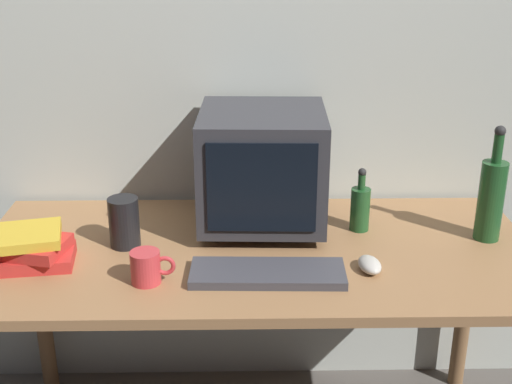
{
  "coord_description": "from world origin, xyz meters",
  "views": [
    {
      "loc": [
        -0.03,
        -1.81,
        1.64
      ],
      "look_at": [
        0.0,
        0.0,
        0.91
      ],
      "focal_mm": 47.91,
      "sensor_mm": 36.0,
      "label": 1
    }
  ],
  "objects_px": {
    "computer_mouse": "(370,265)",
    "book_stack": "(31,248)",
    "metal_canister": "(124,222)",
    "crt_monitor": "(262,168)",
    "bottle_short": "(360,207)",
    "keyboard": "(268,273)",
    "bottle_tall": "(491,197)",
    "mug": "(147,267)"
  },
  "relations": [
    {
      "from": "bottle_short",
      "to": "mug",
      "type": "height_order",
      "value": "bottle_short"
    },
    {
      "from": "bottle_short",
      "to": "bottle_tall",
      "type": "bearing_deg",
      "value": -10.66
    },
    {
      "from": "computer_mouse",
      "to": "metal_canister",
      "type": "relative_size",
      "value": 0.67
    },
    {
      "from": "bottle_short",
      "to": "metal_canister",
      "type": "distance_m",
      "value": 0.72
    },
    {
      "from": "crt_monitor",
      "to": "book_stack",
      "type": "relative_size",
      "value": 1.69
    },
    {
      "from": "bottle_tall",
      "to": "book_stack",
      "type": "bearing_deg",
      "value": -173.91
    },
    {
      "from": "crt_monitor",
      "to": "bottle_short",
      "type": "height_order",
      "value": "crt_monitor"
    },
    {
      "from": "bottle_tall",
      "to": "book_stack",
      "type": "distance_m",
      "value": 1.34
    },
    {
      "from": "keyboard",
      "to": "bottle_short",
      "type": "xyz_separation_m",
      "value": [
        0.3,
        0.3,
        0.06
      ]
    },
    {
      "from": "computer_mouse",
      "to": "mug",
      "type": "height_order",
      "value": "mug"
    },
    {
      "from": "crt_monitor",
      "to": "book_stack",
      "type": "height_order",
      "value": "crt_monitor"
    },
    {
      "from": "keyboard",
      "to": "bottle_short",
      "type": "height_order",
      "value": "bottle_short"
    },
    {
      "from": "keyboard",
      "to": "mug",
      "type": "distance_m",
      "value": 0.32
    },
    {
      "from": "book_stack",
      "to": "mug",
      "type": "relative_size",
      "value": 1.97
    },
    {
      "from": "crt_monitor",
      "to": "mug",
      "type": "bearing_deg",
      "value": -130.8
    },
    {
      "from": "computer_mouse",
      "to": "metal_canister",
      "type": "distance_m",
      "value": 0.72
    },
    {
      "from": "metal_canister",
      "to": "mug",
      "type": "bearing_deg",
      "value": -67.32
    },
    {
      "from": "book_stack",
      "to": "mug",
      "type": "bearing_deg",
      "value": -18.46
    },
    {
      "from": "computer_mouse",
      "to": "bottle_tall",
      "type": "bearing_deg",
      "value": 19.67
    },
    {
      "from": "computer_mouse",
      "to": "metal_canister",
      "type": "xyz_separation_m",
      "value": [
        -0.7,
        0.17,
        0.06
      ]
    },
    {
      "from": "crt_monitor",
      "to": "computer_mouse",
      "type": "xyz_separation_m",
      "value": [
        0.29,
        -0.31,
        -0.17
      ]
    },
    {
      "from": "bottle_tall",
      "to": "book_stack",
      "type": "relative_size",
      "value": 1.5
    },
    {
      "from": "crt_monitor",
      "to": "mug",
      "type": "height_order",
      "value": "crt_monitor"
    },
    {
      "from": "bottle_tall",
      "to": "metal_canister",
      "type": "height_order",
      "value": "bottle_tall"
    },
    {
      "from": "crt_monitor",
      "to": "computer_mouse",
      "type": "bearing_deg",
      "value": -47.21
    },
    {
      "from": "bottle_short",
      "to": "metal_canister",
      "type": "relative_size",
      "value": 1.36
    },
    {
      "from": "bottle_short",
      "to": "mug",
      "type": "xyz_separation_m",
      "value": [
        -0.62,
        -0.33,
        -0.03
      ]
    },
    {
      "from": "bottle_tall",
      "to": "metal_canister",
      "type": "bearing_deg",
      "value": -178.47
    },
    {
      "from": "bottle_tall",
      "to": "mug",
      "type": "distance_m",
      "value": 1.03
    },
    {
      "from": "computer_mouse",
      "to": "bottle_short",
      "type": "height_order",
      "value": "bottle_short"
    },
    {
      "from": "bottle_tall",
      "to": "mug",
      "type": "xyz_separation_m",
      "value": [
        -1.0,
        -0.25,
        -0.09
      ]
    },
    {
      "from": "computer_mouse",
      "to": "book_stack",
      "type": "bearing_deg",
      "value": 169.03
    },
    {
      "from": "crt_monitor",
      "to": "computer_mouse",
      "type": "distance_m",
      "value": 0.46
    },
    {
      "from": "book_stack",
      "to": "bottle_short",
      "type": "bearing_deg",
      "value": 12.56
    },
    {
      "from": "book_stack",
      "to": "keyboard",
      "type": "bearing_deg",
      "value": -7.86
    },
    {
      "from": "book_stack",
      "to": "crt_monitor",
      "type": "bearing_deg",
      "value": 21.23
    },
    {
      "from": "metal_canister",
      "to": "bottle_short",
      "type": "bearing_deg",
      "value": 7.99
    },
    {
      "from": "bottle_tall",
      "to": "bottle_short",
      "type": "relative_size",
      "value": 1.75
    },
    {
      "from": "computer_mouse",
      "to": "bottle_short",
      "type": "xyz_separation_m",
      "value": [
        0.01,
        0.27,
        0.06
      ]
    },
    {
      "from": "bottle_short",
      "to": "metal_canister",
      "type": "xyz_separation_m",
      "value": [
        -0.71,
        -0.1,
        -0.0
      ]
    },
    {
      "from": "crt_monitor",
      "to": "metal_canister",
      "type": "xyz_separation_m",
      "value": [
        -0.41,
        -0.14,
        -0.12
      ]
    },
    {
      "from": "book_stack",
      "to": "metal_canister",
      "type": "relative_size",
      "value": 1.58
    }
  ]
}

